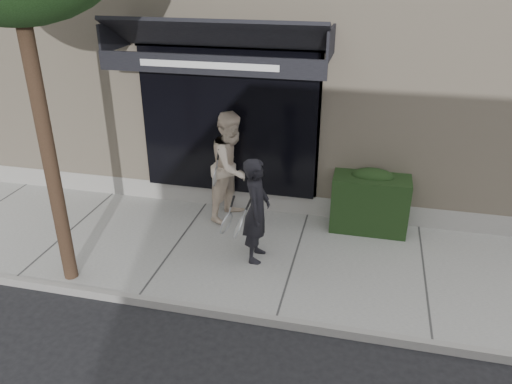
# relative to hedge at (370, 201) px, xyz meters

# --- Properties ---
(ground) EXTENTS (80.00, 80.00, 0.00)m
(ground) POSITION_rel_hedge_xyz_m (-1.10, -1.25, -0.66)
(ground) COLOR black
(ground) RESTS_ON ground
(sidewalk) EXTENTS (20.00, 3.00, 0.12)m
(sidewalk) POSITION_rel_hedge_xyz_m (-1.10, -1.25, -0.60)
(sidewalk) COLOR gray
(sidewalk) RESTS_ON ground
(curb) EXTENTS (20.00, 0.10, 0.14)m
(curb) POSITION_rel_hedge_xyz_m (-1.10, -2.80, -0.59)
(curb) COLOR gray
(curb) RESTS_ON ground
(building_facade) EXTENTS (14.30, 8.04, 5.64)m
(building_facade) POSITION_rel_hedge_xyz_m (-1.11, 3.71, 2.08)
(building_facade) COLOR #BFAD92
(building_facade) RESTS_ON ground
(hedge) EXTENTS (1.30, 0.70, 1.14)m
(hedge) POSITION_rel_hedge_xyz_m (0.00, 0.00, 0.00)
(hedge) COLOR black
(hedge) RESTS_ON sidewalk
(pedestrian_front) EXTENTS (0.72, 0.85, 1.70)m
(pedestrian_front) POSITION_rel_hedge_xyz_m (-1.70, -1.40, 0.31)
(pedestrian_front) COLOR black
(pedestrian_front) RESTS_ON sidewalk
(pedestrian_back) EXTENTS (1.05, 1.17, 2.00)m
(pedestrian_back) POSITION_rel_hedge_xyz_m (-2.45, -0.11, 0.46)
(pedestrian_back) COLOR beige
(pedestrian_back) RESTS_ON sidewalk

